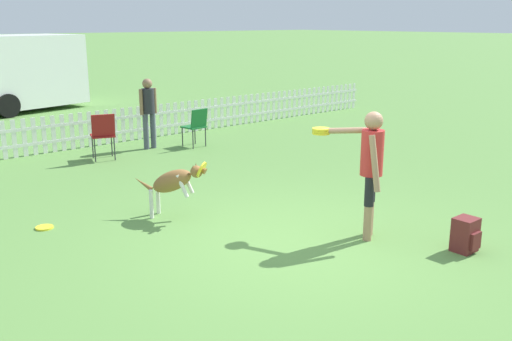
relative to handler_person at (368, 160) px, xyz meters
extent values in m
plane|color=#5B8C42|center=(-0.82, 0.45, -1.02)|extent=(240.00, 240.00, 0.00)
cylinder|color=tan|center=(-0.07, -0.10, -0.79)|extent=(0.11, 0.11, 0.45)
cylinder|color=black|center=(-0.07, -0.10, -0.38)|extent=(0.12, 0.12, 0.37)
cylinder|color=tan|center=(0.10, 0.01, -0.79)|extent=(0.11, 0.11, 0.45)
cylinder|color=black|center=(0.10, 0.01, -0.38)|extent=(0.12, 0.12, 0.37)
cylinder|color=red|center=(0.01, -0.04, 0.09)|extent=(0.39, 0.39, 0.57)
sphere|color=tan|center=(0.01, -0.04, 0.49)|extent=(0.23, 0.23, 0.23)
cylinder|color=tan|center=(-0.13, -0.20, 0.01)|extent=(0.08, 0.20, 0.69)
cylinder|color=tan|center=(0.00, 0.36, 0.32)|extent=(0.38, 0.65, 0.14)
cylinder|color=yellow|center=(-0.16, 0.66, 0.26)|extent=(0.23, 0.23, 0.02)
cylinder|color=yellow|center=(-0.16, 0.66, 0.29)|extent=(0.23, 0.23, 0.02)
cylinder|color=yellow|center=(-0.16, 0.66, 0.31)|extent=(0.23, 0.23, 0.02)
ellipsoid|color=olive|center=(-1.47, 2.22, -0.48)|extent=(0.62, 0.72, 0.50)
ellipsoid|color=white|center=(-1.47, 2.22, -0.53)|extent=(0.33, 0.38, 0.23)
sphere|color=olive|center=(-1.27, 1.91, -0.32)|extent=(0.17, 0.17, 0.17)
cone|color=olive|center=(-1.22, 1.84, -0.28)|extent=(0.16, 0.17, 0.13)
cylinder|color=yellow|center=(-1.22, 1.84, -0.28)|extent=(0.26, 0.22, 0.22)
cone|color=olive|center=(-1.24, 1.96, -0.25)|extent=(0.05, 0.05, 0.08)
cone|color=olive|center=(-1.32, 1.90, -0.25)|extent=(0.05, 0.05, 0.08)
cylinder|color=white|center=(-1.53, 2.51, -0.81)|extent=(0.06, 0.06, 0.41)
cylinder|color=white|center=(-1.71, 2.39, -0.81)|extent=(0.06, 0.06, 0.41)
cylinder|color=white|center=(-1.28, 2.11, -0.51)|extent=(0.15, 0.19, 0.32)
cylinder|color=white|center=(-1.44, 2.00, -0.51)|extent=(0.15, 0.19, 0.32)
cone|color=olive|center=(-1.71, 2.59, -0.55)|extent=(0.22, 0.28, 0.21)
cylinder|color=yellow|center=(-3.01, 2.97, -1.00)|extent=(0.23, 0.23, 0.02)
cube|color=maroon|center=(0.54, -1.08, -0.81)|extent=(0.27, 0.24, 0.42)
cube|color=maroon|center=(0.54, -1.22, -0.85)|extent=(0.19, 0.04, 0.21)
cube|color=white|center=(-0.82, 7.36, -0.78)|extent=(18.88, 0.04, 0.06)
cube|color=white|center=(-0.82, 7.36, -0.46)|extent=(18.88, 0.04, 0.06)
cube|color=white|center=(-2.12, 7.36, -0.63)|extent=(0.09, 0.02, 0.77)
cube|color=white|center=(-1.92, 7.36, -0.63)|extent=(0.09, 0.02, 0.77)
cube|color=white|center=(-1.72, 7.36, -0.63)|extent=(0.09, 0.02, 0.77)
cube|color=white|center=(-1.52, 7.36, -0.63)|extent=(0.09, 0.02, 0.77)
cube|color=white|center=(-1.32, 7.36, -0.63)|extent=(0.09, 0.02, 0.77)
cube|color=white|center=(-1.12, 7.36, -0.63)|extent=(0.09, 0.02, 0.77)
cube|color=white|center=(-0.92, 7.36, -0.63)|extent=(0.09, 0.02, 0.77)
cube|color=white|center=(-0.72, 7.36, -0.63)|extent=(0.09, 0.02, 0.77)
cube|color=white|center=(-0.52, 7.36, -0.63)|extent=(0.09, 0.02, 0.77)
cube|color=white|center=(-0.31, 7.36, -0.63)|extent=(0.09, 0.02, 0.77)
cube|color=white|center=(-0.11, 7.36, -0.63)|extent=(0.09, 0.02, 0.77)
cube|color=white|center=(0.09, 7.36, -0.63)|extent=(0.09, 0.02, 0.77)
cube|color=white|center=(0.29, 7.36, -0.63)|extent=(0.09, 0.02, 0.77)
cube|color=white|center=(0.49, 7.36, -0.63)|extent=(0.09, 0.02, 0.77)
cube|color=white|center=(0.69, 7.36, -0.63)|extent=(0.09, 0.02, 0.77)
cube|color=white|center=(0.89, 7.36, -0.63)|extent=(0.09, 0.02, 0.77)
cube|color=white|center=(1.09, 7.36, -0.63)|extent=(0.09, 0.02, 0.77)
cube|color=white|center=(1.29, 7.36, -0.63)|extent=(0.09, 0.02, 0.77)
cube|color=white|center=(1.49, 7.36, -0.63)|extent=(0.09, 0.02, 0.77)
cube|color=white|center=(1.69, 7.36, -0.63)|extent=(0.09, 0.02, 0.77)
cube|color=white|center=(1.90, 7.36, -0.63)|extent=(0.09, 0.02, 0.77)
cube|color=white|center=(2.10, 7.36, -0.63)|extent=(0.09, 0.02, 0.77)
cube|color=white|center=(2.30, 7.36, -0.63)|extent=(0.09, 0.02, 0.77)
cube|color=white|center=(2.50, 7.36, -0.63)|extent=(0.09, 0.02, 0.77)
cube|color=white|center=(2.70, 7.36, -0.63)|extent=(0.09, 0.02, 0.77)
cube|color=white|center=(2.90, 7.36, -0.63)|extent=(0.09, 0.02, 0.77)
cube|color=white|center=(3.10, 7.36, -0.63)|extent=(0.09, 0.02, 0.77)
cube|color=white|center=(3.30, 7.36, -0.63)|extent=(0.09, 0.02, 0.77)
cube|color=white|center=(3.50, 7.36, -0.63)|extent=(0.09, 0.02, 0.77)
cube|color=white|center=(3.70, 7.36, -0.63)|extent=(0.09, 0.02, 0.77)
cube|color=white|center=(3.90, 7.36, -0.63)|extent=(0.09, 0.02, 0.77)
cube|color=white|center=(4.10, 7.36, -0.63)|extent=(0.09, 0.02, 0.77)
cube|color=white|center=(4.31, 7.36, -0.63)|extent=(0.09, 0.02, 0.77)
cube|color=white|center=(4.51, 7.36, -0.63)|extent=(0.09, 0.02, 0.77)
cube|color=white|center=(4.71, 7.36, -0.63)|extent=(0.09, 0.02, 0.77)
cube|color=white|center=(4.91, 7.36, -0.63)|extent=(0.09, 0.02, 0.77)
cube|color=white|center=(5.11, 7.36, -0.63)|extent=(0.09, 0.02, 0.77)
cube|color=white|center=(5.31, 7.36, -0.63)|extent=(0.09, 0.02, 0.77)
cube|color=white|center=(5.51, 7.36, -0.63)|extent=(0.09, 0.02, 0.77)
cube|color=white|center=(5.71, 7.36, -0.63)|extent=(0.09, 0.02, 0.77)
cube|color=white|center=(5.91, 7.36, -0.63)|extent=(0.09, 0.02, 0.77)
cube|color=white|center=(6.11, 7.36, -0.63)|extent=(0.09, 0.02, 0.77)
cube|color=white|center=(6.31, 7.36, -0.63)|extent=(0.09, 0.02, 0.77)
cube|color=white|center=(6.52, 7.36, -0.63)|extent=(0.09, 0.02, 0.77)
cube|color=white|center=(6.72, 7.36, -0.63)|extent=(0.09, 0.02, 0.77)
cube|color=white|center=(6.92, 7.36, -0.63)|extent=(0.09, 0.02, 0.77)
cube|color=white|center=(7.12, 7.36, -0.63)|extent=(0.09, 0.02, 0.77)
cube|color=white|center=(7.32, 7.36, -0.63)|extent=(0.09, 0.02, 0.77)
cube|color=white|center=(7.52, 7.36, -0.63)|extent=(0.09, 0.02, 0.77)
cube|color=white|center=(7.72, 7.36, -0.63)|extent=(0.09, 0.02, 0.77)
cube|color=white|center=(7.92, 7.36, -0.63)|extent=(0.09, 0.02, 0.77)
cube|color=white|center=(8.12, 7.36, -0.63)|extent=(0.09, 0.02, 0.77)
cube|color=white|center=(8.32, 7.36, -0.63)|extent=(0.09, 0.02, 0.77)
cube|color=white|center=(8.52, 7.36, -0.63)|extent=(0.09, 0.02, 0.77)
cylinder|color=#333338|center=(1.59, 6.11, -0.80)|extent=(0.02, 0.02, 0.43)
cylinder|color=#333338|center=(1.24, 6.07, -0.80)|extent=(0.02, 0.02, 0.43)
cylinder|color=#333338|center=(1.63, 5.75, -0.80)|extent=(0.02, 0.02, 0.43)
cylinder|color=#333338|center=(1.27, 5.72, -0.80)|extent=(0.02, 0.02, 0.43)
cube|color=#19662D|center=(1.43, 5.91, -0.58)|extent=(0.46, 0.46, 0.03)
cube|color=#19662D|center=(1.45, 5.72, -0.37)|extent=(0.43, 0.13, 0.41)
cylinder|color=#333338|center=(-0.38, 6.22, -0.78)|extent=(0.02, 0.02, 0.48)
cylinder|color=#333338|center=(-0.74, 6.34, -0.78)|extent=(0.02, 0.02, 0.48)
cylinder|color=#333338|center=(-0.50, 5.86, -0.78)|extent=(0.02, 0.02, 0.48)
cylinder|color=#333338|center=(-0.86, 5.98, -0.78)|extent=(0.02, 0.02, 0.48)
cube|color=maroon|center=(-0.62, 6.10, -0.54)|extent=(0.56, 0.56, 0.03)
cube|color=maroon|center=(-0.68, 5.91, -0.31)|extent=(0.45, 0.23, 0.45)
cylinder|color=#474C5B|center=(0.68, 6.36, -0.63)|extent=(0.11, 0.11, 0.77)
cylinder|color=#474C5B|center=(0.50, 6.35, -0.63)|extent=(0.11, 0.11, 0.77)
cylinder|color=#26262D|center=(0.59, 6.36, 0.01)|extent=(0.27, 0.27, 0.53)
sphere|color=#8C664C|center=(0.59, 6.36, 0.38)|extent=(0.21, 0.21, 0.21)
cylinder|color=#8C664C|center=(0.76, 6.36, 0.01)|extent=(0.08, 0.08, 0.54)
cylinder|color=#8C664C|center=(0.42, 6.35, 0.01)|extent=(0.08, 0.08, 0.54)
cube|color=white|center=(-0.08, 13.67, 0.19)|extent=(4.80, 3.01, 2.11)
cone|color=#3F3F42|center=(2.49, 14.21, -0.76)|extent=(0.82, 0.36, 0.20)
cylinder|color=black|center=(-0.41, 12.51, -0.68)|extent=(0.70, 0.32, 0.68)
camera|label=1|loc=(-5.51, -4.30, 1.67)|focal=40.00mm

